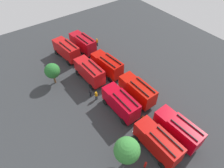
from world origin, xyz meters
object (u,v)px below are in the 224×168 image
fire_truck_4 (158,142)px  firefighter_3 (77,53)px  firefighter_0 (145,165)px  tree_1 (52,71)px  fire_truck_5 (121,102)px  fire_truck_6 (89,71)px  tree_0 (127,150)px  traffic_cone_1 (143,117)px  fire_truck_1 (137,90)px  firefighter_2 (96,95)px  traffic_cone_0 (131,143)px  fire_truck_0 (178,129)px  fire_truck_2 (107,65)px  firefighter_1 (90,93)px  firefighter_4 (97,42)px  fire_truck_7 (66,49)px  fire_truck_3 (83,43)px

fire_truck_4 → firefighter_3: 25.73m
firefighter_0 → tree_1: (22.16, 2.57, 1.93)m
fire_truck_5 → fire_truck_6: same height
tree_0 → traffic_cone_1: 8.55m
fire_truck_1 → firefighter_2: (4.03, 5.74, -1.15)m
tree_1 → traffic_cone_0: bearing=-169.6°
fire_truck_4 → tree_0: tree_0 is taller
fire_truck_0 → firefighter_2: 14.24m
fire_truck_6 → tree_0: size_ratio=1.40×
firefighter_0 → fire_truck_4: bearing=87.3°
fire_truck_6 → tree_1: (3.24, 5.83, 0.77)m
fire_truck_2 → firefighter_1: (-3.39, 6.00, -1.26)m
fire_truck_2 → traffic_cone_1: bearing=167.1°
fire_truck_1 → firefighter_4: size_ratio=4.03×
fire_truck_6 → tree_1: tree_1 is taller
firefighter_3 → firefighter_4: (1.20, -5.87, 0.05)m
fire_truck_6 → traffic_cone_1: size_ratio=10.20×
fire_truck_4 → traffic_cone_1: bearing=-24.7°
fire_truck_7 → traffic_cone_1: fire_truck_7 is taller
firefighter_0 → traffic_cone_1: (6.19, -5.32, -0.64)m
firefighter_0 → fire_truck_3: bearing=143.8°
fire_truck_1 → fire_truck_6: size_ratio=0.99×
fire_truck_5 → firefighter_3: size_ratio=4.19×
traffic_cone_1 → firefighter_1: bearing=25.7°
fire_truck_3 → firefighter_0: (-27.95, 7.07, -1.15)m
tree_1 → firefighter_2: bearing=-153.5°
firefighter_4 → traffic_cone_1: size_ratio=2.51×
fire_truck_5 → firefighter_4: fire_truck_5 is taller
traffic_cone_0 → firefighter_0: bearing=167.9°
fire_truck_0 → traffic_cone_1: fire_truck_0 is taller
tree_1 → fire_truck_4: bearing=-164.9°
fire_truck_1 → firefighter_1: (5.20, 6.23, -1.26)m
fire_truck_6 → firefighter_2: bearing=158.5°
fire_truck_0 → firefighter_4: bearing=-11.0°
firefighter_0 → firefighter_1: size_ratio=1.10×
fire_truck_0 → firefighter_4: size_ratio=4.08×
fire_truck_0 → traffic_cone_0: (2.93, 6.08, -1.87)m
fire_truck_3 → firefighter_1: fire_truck_3 is taller
fire_truck_7 → firefighter_3: size_ratio=4.30×
fire_truck_4 → firefighter_1: bearing=7.2°
fire_truck_2 → firefighter_2: bearing=124.5°
fire_truck_6 → firefighter_0: fire_truck_6 is taller
firefighter_2 → firefighter_3: 13.19m
fire_truck_1 → firefighter_3: (16.78, 2.38, -1.19)m
fire_truck_6 → firefighter_1: bearing=147.3°
fire_truck_1 → firefighter_0: bearing=143.1°
fire_truck_1 → firefighter_4: (17.98, -3.49, -1.14)m
firefighter_3 → traffic_cone_0: (-22.95, 4.05, -0.68)m
firefighter_4 → fire_truck_6: bearing=156.5°
firefighter_3 → fire_truck_0: bearing=-2.8°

